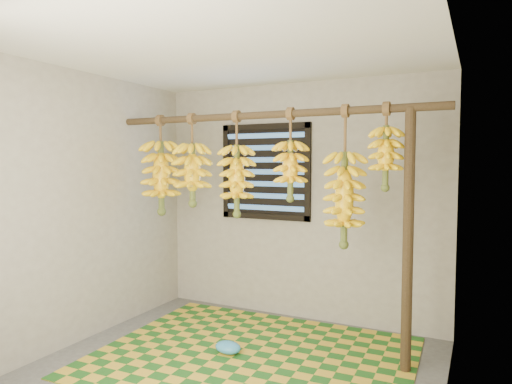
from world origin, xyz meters
The scene contains 16 objects.
floor centered at (0.00, 0.00, -0.01)m, with size 3.00×3.00×0.01m, color #4A4A4A.
ceiling centered at (0.00, 0.00, 2.40)m, with size 3.00×3.00×0.01m, color silver.
wall_back centered at (0.00, 1.50, 1.20)m, with size 3.00×0.01×2.40m, color gray.
wall_left centered at (-1.50, 0.00, 1.20)m, with size 0.01×3.00×2.40m, color gray.
wall_right centered at (1.50, 0.00, 1.20)m, with size 0.01×3.00×2.40m, color gray.
window centered at (-0.35, 1.48, 1.50)m, with size 1.00×0.04×1.00m.
hanging_pole centered at (0.00, 0.70, 2.00)m, with size 0.06×0.06×3.00m, color #45341F.
support_post centered at (1.20, 0.70, 1.00)m, with size 0.08×0.08×2.00m, color #45341F.
woven_mat centered at (0.04, 0.41, 0.01)m, with size 2.50×2.00×0.01m, color #1C5418.
plastic_bag centered at (-0.17, 0.37, 0.06)m, with size 0.24×0.17×0.10m, color #348AC2.
banana_bunch_a centered at (-1.10, 0.70, 1.45)m, with size 0.35×0.35×0.95m.
banana_bunch_b centered at (-0.74, 0.70, 1.48)m, with size 0.34×0.34×0.86m.
banana_bunch_c centered at (-0.26, 0.70, 1.44)m, with size 0.31×0.31×0.93m.
banana_bunch_d centered at (0.25, 0.70, 1.53)m, with size 0.28×0.28×0.78m.
banana_bunch_e centered at (0.71, 0.70, 1.30)m, with size 0.32×0.32×1.13m.
banana_bunch_f centered at (1.03, 0.70, 1.63)m, with size 0.25×0.25×0.67m.
Camera 1 is at (1.68, -2.84, 1.59)m, focal length 32.00 mm.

